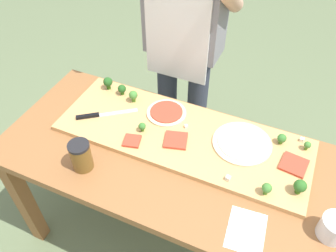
{
  "coord_description": "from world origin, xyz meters",
  "views": [
    {
      "loc": [
        0.38,
        -0.9,
        1.93
      ],
      "look_at": [
        -0.07,
        0.12,
        0.8
      ],
      "focal_mm": 36.58,
      "sensor_mm": 36.0,
      "label": 1
    }
  ],
  "objects_px": {
    "chefs_knife": "(98,115)",
    "cheese_crumble_a": "(185,126)",
    "pizza_slice_near_left": "(132,141)",
    "broccoli_floret_front_left": "(108,82)",
    "broccoli_floret_back_mid": "(267,188)",
    "flour_cup": "(333,229)",
    "recipe_note": "(246,231)",
    "pizza_whole_tomato_red": "(166,113)",
    "broccoli_floret_back_right": "(300,186)",
    "broccoli_floret_center_left": "(282,138)",
    "sauce_jar": "(81,156)",
    "cheese_crumble_b": "(302,140)",
    "broccoli_floret_back_left": "(307,145)",
    "cheese_crumble_c": "(228,178)",
    "prep_table": "(172,171)",
    "broccoli_floret_front_mid": "(142,127)",
    "pizza_slice_near_right": "(294,165)",
    "cook_center": "(184,35)",
    "broccoli_floret_center_right": "(133,95)",
    "broccoli_floret_front_right": "(122,89)",
    "pizza_slice_center": "(176,140)",
    "pizza_whole_white_garlic": "(242,143)"
  },
  "relations": [
    {
      "from": "chefs_knife",
      "to": "cheese_crumble_a",
      "type": "relative_size",
      "value": 17.64
    },
    {
      "from": "pizza_slice_near_left",
      "to": "broccoli_floret_front_left",
      "type": "xyz_separation_m",
      "value": [
        -0.29,
        0.29,
        0.04
      ]
    },
    {
      "from": "broccoli_floret_back_mid",
      "to": "broccoli_floret_front_left",
      "type": "distance_m",
      "value": 0.96
    },
    {
      "from": "flour_cup",
      "to": "recipe_note",
      "type": "height_order",
      "value": "flour_cup"
    },
    {
      "from": "pizza_slice_near_left",
      "to": "pizza_whole_tomato_red",
      "type": "bearing_deg",
      "value": 74.4
    },
    {
      "from": "broccoli_floret_back_right",
      "to": "broccoli_floret_center_left",
      "type": "height_order",
      "value": "broccoli_floret_back_right"
    },
    {
      "from": "sauce_jar",
      "to": "chefs_knife",
      "type": "bearing_deg",
      "value": 109.24
    },
    {
      "from": "cheese_crumble_a",
      "to": "cheese_crumble_b",
      "type": "distance_m",
      "value": 0.53
    },
    {
      "from": "broccoli_floret_back_left",
      "to": "cheese_crumble_c",
      "type": "distance_m",
      "value": 0.4
    },
    {
      "from": "cheese_crumble_b",
      "to": "cheese_crumble_a",
      "type": "bearing_deg",
      "value": -165.69
    },
    {
      "from": "flour_cup",
      "to": "sauce_jar",
      "type": "bearing_deg",
      "value": -174.2
    },
    {
      "from": "pizza_slice_near_left",
      "to": "cheese_crumble_a",
      "type": "height_order",
      "value": "cheese_crumble_a"
    },
    {
      "from": "cheese_crumble_c",
      "to": "broccoli_floret_back_left",
      "type": "bearing_deg",
      "value": 48.22
    },
    {
      "from": "prep_table",
      "to": "broccoli_floret_back_left",
      "type": "distance_m",
      "value": 0.61
    },
    {
      "from": "broccoli_floret_front_mid",
      "to": "cheese_crumble_a",
      "type": "xyz_separation_m",
      "value": [
        0.17,
        0.1,
        -0.02
      ]
    },
    {
      "from": "pizza_slice_near_right",
      "to": "cheese_crumble_c",
      "type": "relative_size",
      "value": 5.56
    },
    {
      "from": "broccoli_floret_back_left",
      "to": "cook_center",
      "type": "relative_size",
      "value": 0.03
    },
    {
      "from": "broccoli_floret_center_right",
      "to": "cheese_crumble_b",
      "type": "relative_size",
      "value": 3.64
    },
    {
      "from": "cheese_crumble_a",
      "to": "pizza_slice_near_right",
      "type": "bearing_deg",
      "value": -3.02
    },
    {
      "from": "chefs_knife",
      "to": "broccoli_floret_front_right",
      "type": "height_order",
      "value": "broccoli_floret_front_right"
    },
    {
      "from": "broccoli_floret_back_left",
      "to": "flour_cup",
      "type": "height_order",
      "value": "flour_cup"
    },
    {
      "from": "pizza_slice_near_left",
      "to": "chefs_knife",
      "type": "bearing_deg",
      "value": 159.92
    },
    {
      "from": "pizza_slice_near_right",
      "to": "pizza_slice_near_left",
      "type": "height_order",
      "value": "same"
    },
    {
      "from": "broccoli_floret_back_right",
      "to": "broccoli_floret_front_left",
      "type": "height_order",
      "value": "broccoli_floret_front_left"
    },
    {
      "from": "broccoli_floret_center_right",
      "to": "cheese_crumble_c",
      "type": "relative_size",
      "value": 3.33
    },
    {
      "from": "broccoli_floret_front_right",
      "to": "sauce_jar",
      "type": "distance_m",
      "value": 0.47
    },
    {
      "from": "chefs_knife",
      "to": "broccoli_floret_back_left",
      "type": "xyz_separation_m",
      "value": [
        0.95,
        0.19,
        0.02
      ]
    },
    {
      "from": "pizza_slice_near_left",
      "to": "sauce_jar",
      "type": "xyz_separation_m",
      "value": [
        -0.13,
        -0.19,
        0.04
      ]
    },
    {
      "from": "broccoli_floret_front_right",
      "to": "sauce_jar",
      "type": "bearing_deg",
      "value": -81.3
    },
    {
      "from": "pizza_slice_center",
      "to": "chefs_knife",
      "type": "bearing_deg",
      "value": 179.99
    },
    {
      "from": "pizza_whole_white_garlic",
      "to": "broccoli_floret_front_right",
      "type": "xyz_separation_m",
      "value": [
        -0.66,
        0.09,
        0.03
      ]
    },
    {
      "from": "recipe_note",
      "to": "cook_center",
      "type": "distance_m",
      "value": 1.04
    },
    {
      "from": "broccoli_floret_front_mid",
      "to": "cheese_crumble_c",
      "type": "distance_m",
      "value": 0.46
    },
    {
      "from": "prep_table",
      "to": "broccoli_floret_back_left",
      "type": "relative_size",
      "value": 35.16
    },
    {
      "from": "pizza_whole_white_garlic",
      "to": "pizza_slice_near_left",
      "type": "relative_size",
      "value": 3.58
    },
    {
      "from": "broccoli_floret_front_left",
      "to": "broccoli_floret_center_right",
      "type": "bearing_deg",
      "value": -12.17
    },
    {
      "from": "broccoli_floret_front_mid",
      "to": "cook_center",
      "type": "height_order",
      "value": "cook_center"
    },
    {
      "from": "prep_table",
      "to": "pizza_whole_white_garlic",
      "type": "distance_m",
      "value": 0.35
    },
    {
      "from": "chefs_knife",
      "to": "cook_center",
      "type": "height_order",
      "value": "cook_center"
    },
    {
      "from": "prep_table",
      "to": "sauce_jar",
      "type": "distance_m",
      "value": 0.43
    },
    {
      "from": "broccoli_floret_back_mid",
      "to": "recipe_note",
      "type": "height_order",
      "value": "broccoli_floret_back_mid"
    },
    {
      "from": "broccoli_floret_center_left",
      "to": "broccoli_floret_back_right",
      "type": "bearing_deg",
      "value": -64.59
    },
    {
      "from": "pizza_slice_near_right",
      "to": "cheese_crumble_a",
      "type": "distance_m",
      "value": 0.51
    },
    {
      "from": "cheese_crumble_a",
      "to": "recipe_note",
      "type": "distance_m",
      "value": 0.56
    },
    {
      "from": "pizza_whole_white_garlic",
      "to": "broccoli_floret_back_right",
      "type": "distance_m",
      "value": 0.31
    },
    {
      "from": "prep_table",
      "to": "chefs_knife",
      "type": "bearing_deg",
      "value": 171.4
    },
    {
      "from": "cheese_crumble_b",
      "to": "flour_cup",
      "type": "relative_size",
      "value": 0.17
    },
    {
      "from": "broccoli_floret_back_mid",
      "to": "broccoli_floret_front_mid",
      "type": "xyz_separation_m",
      "value": [
        -0.6,
        0.11,
        -0.01
      ]
    },
    {
      "from": "broccoli_floret_center_left",
      "to": "broccoli_floret_front_right",
      "type": "relative_size",
      "value": 0.91
    },
    {
      "from": "pizza_whole_tomato_red",
      "to": "cheese_crumble_a",
      "type": "bearing_deg",
      "value": -22.3
    }
  ]
}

